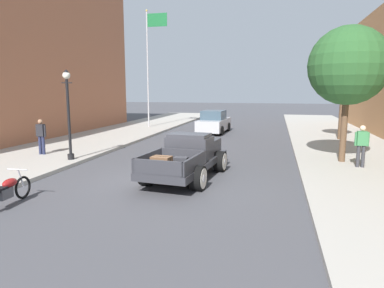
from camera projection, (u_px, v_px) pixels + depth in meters
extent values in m
plane|color=#47474C|center=(169.00, 181.00, 11.94)|extent=(140.00, 140.00, 0.00)
cube|color=#333338|center=(186.00, 163.00, 12.31)|extent=(2.24, 5.05, 0.24)
cube|color=#333338|center=(190.00, 147.00, 12.56)|extent=(1.66, 1.25, 0.80)
cube|color=#333338|center=(189.00, 135.00, 12.44)|extent=(1.52, 1.07, 0.12)
cube|color=#3D4C5B|center=(195.00, 141.00, 13.06)|extent=(1.32, 0.17, 0.44)
cube|color=#333338|center=(201.00, 146.00, 13.79)|extent=(1.46, 1.62, 0.52)
cube|color=silver|center=(206.00, 143.00, 14.54)|extent=(0.69, 0.17, 0.47)
cube|color=#333338|center=(171.00, 168.00, 10.99)|extent=(1.89, 2.26, 0.04)
cube|color=#333338|center=(148.00, 159.00, 11.22)|extent=(0.29, 2.10, 0.44)
cube|color=#333338|center=(195.00, 163.00, 10.69)|extent=(0.29, 2.10, 0.44)
cube|color=#333338|center=(158.00, 168.00, 10.01)|extent=(1.62, 0.24, 0.44)
cube|color=#333338|center=(182.00, 155.00, 11.89)|extent=(1.62, 0.24, 0.44)
cylinder|color=black|center=(177.00, 158.00, 13.89)|extent=(0.44, 0.83, 0.80)
cylinder|color=silver|center=(173.00, 158.00, 13.95)|extent=(0.08, 0.65, 0.66)
cylinder|color=silver|center=(173.00, 158.00, 13.95)|extent=(0.04, 0.24, 0.24)
cylinder|color=black|center=(220.00, 161.00, 13.29)|extent=(0.44, 0.83, 0.80)
cylinder|color=silver|center=(225.00, 162.00, 13.23)|extent=(0.08, 0.65, 0.66)
cylinder|color=silver|center=(225.00, 162.00, 13.23)|extent=(0.04, 0.24, 0.24)
cylinder|color=black|center=(147.00, 173.00, 11.38)|extent=(0.44, 0.83, 0.80)
cylinder|color=silver|center=(142.00, 173.00, 11.44)|extent=(0.08, 0.65, 0.66)
cylinder|color=silver|center=(142.00, 173.00, 11.44)|extent=(0.04, 0.24, 0.24)
cylinder|color=black|center=(198.00, 178.00, 10.79)|extent=(0.44, 0.83, 0.80)
cylinder|color=silver|center=(204.00, 179.00, 10.72)|extent=(0.08, 0.65, 0.66)
cylinder|color=silver|center=(204.00, 179.00, 10.72)|extent=(0.04, 0.24, 0.24)
cube|color=brown|center=(161.00, 163.00, 10.69)|extent=(0.64, 0.50, 0.40)
cube|color=#3D2D1E|center=(161.00, 163.00, 10.69)|extent=(0.62, 0.11, 0.42)
cube|color=#2D2D33|center=(181.00, 161.00, 11.17)|extent=(0.45, 0.33, 0.28)
torus|color=black|center=(23.00, 187.00, 9.99)|extent=(0.12, 0.67, 0.67)
cube|color=#4C4C51|center=(4.00, 194.00, 9.22)|extent=(0.27, 0.46, 0.28)
ellipsoid|color=maroon|center=(10.00, 183.00, 9.43)|extent=(0.30, 0.54, 0.24)
cylinder|color=silver|center=(21.00, 178.00, 9.88)|extent=(0.07, 0.26, 0.58)
cylinder|color=silver|center=(17.00, 169.00, 9.72)|extent=(0.62, 0.08, 0.04)
cube|color=#B7B7BC|center=(214.00, 125.00, 25.15)|extent=(1.94, 4.38, 0.80)
cube|color=#384C5B|center=(214.00, 115.00, 24.90)|extent=(1.62, 2.08, 0.64)
cylinder|color=black|center=(207.00, 126.00, 26.65)|extent=(0.25, 0.67, 0.66)
cylinder|color=black|center=(228.00, 127.00, 26.18)|extent=(0.25, 0.67, 0.66)
cylinder|color=black|center=(198.00, 130.00, 24.21)|extent=(0.25, 0.67, 0.66)
cylinder|color=black|center=(221.00, 131.00, 23.74)|extent=(0.25, 0.67, 0.66)
cylinder|color=#232847|center=(40.00, 145.00, 16.04)|extent=(0.14, 0.14, 0.86)
cylinder|color=#232847|center=(43.00, 145.00, 16.00)|extent=(0.14, 0.14, 0.86)
cube|color=#232328|center=(41.00, 130.00, 15.91)|extent=(0.36, 0.22, 0.56)
cylinder|color=#232328|center=(37.00, 131.00, 15.96)|extent=(0.09, 0.09, 0.54)
cylinder|color=#232328|center=(45.00, 131.00, 15.86)|extent=(0.09, 0.09, 0.54)
sphere|color=#9E7051|center=(40.00, 122.00, 15.84)|extent=(0.22, 0.22, 0.22)
cylinder|color=#333338|center=(358.00, 156.00, 13.39)|extent=(0.14, 0.14, 0.86)
cylinder|color=#333338|center=(363.00, 156.00, 13.35)|extent=(0.14, 0.14, 0.86)
cube|color=#387A47|center=(362.00, 138.00, 13.26)|extent=(0.36, 0.22, 0.56)
cylinder|color=#387A47|center=(356.00, 139.00, 13.31)|extent=(0.09, 0.09, 0.54)
cylinder|color=#387A47|center=(368.00, 139.00, 13.21)|extent=(0.09, 0.09, 0.54)
sphere|color=beige|center=(363.00, 128.00, 13.19)|extent=(0.22, 0.22, 0.22)
cylinder|color=black|center=(71.00, 157.00, 14.90)|extent=(0.28, 0.28, 0.24)
cylinder|color=black|center=(69.00, 117.00, 14.63)|extent=(0.12, 0.12, 3.20)
cylinder|color=black|center=(67.00, 83.00, 14.40)|extent=(0.50, 0.04, 0.04)
sphere|color=silver|center=(66.00, 75.00, 14.35)|extent=(0.32, 0.32, 0.32)
cone|color=black|center=(66.00, 71.00, 14.32)|extent=(0.24, 0.24, 0.14)
cylinder|color=#B2B2B7|center=(148.00, 71.00, 27.36)|extent=(0.12, 0.12, 9.00)
sphere|color=gold|center=(147.00, 11.00, 26.63)|extent=(0.16, 0.16, 0.16)
cube|color=#196633|center=(157.00, 20.00, 26.55)|extent=(1.60, 0.03, 1.00)
cylinder|color=brown|center=(344.00, 129.00, 14.29)|extent=(0.26, 0.26, 2.77)
sphere|color=#285628|center=(348.00, 66.00, 13.88)|extent=(3.20, 3.20, 3.20)
cylinder|color=brown|center=(341.00, 114.00, 20.73)|extent=(0.26, 0.26, 3.11)
sphere|color=#285628|center=(344.00, 75.00, 20.36)|extent=(2.03, 2.03, 2.03)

